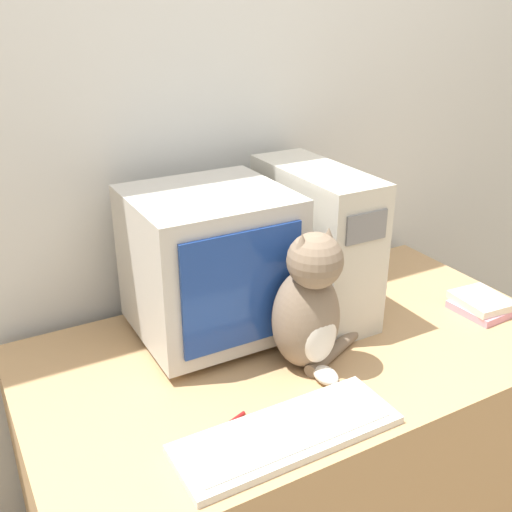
{
  "coord_description": "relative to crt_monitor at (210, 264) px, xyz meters",
  "views": [
    {
      "loc": [
        -0.77,
        -0.74,
        1.6
      ],
      "look_at": [
        -0.11,
        0.45,
        1.0
      ],
      "focal_mm": 42.0,
      "sensor_mm": 36.0,
      "label": 1
    }
  ],
  "objects": [
    {
      "name": "wall_back",
      "position": [
        0.18,
        0.29,
        0.31
      ],
      "size": [
        7.0,
        0.05,
        2.5
      ],
      "color": "silver",
      "rests_on": "ground_plane"
    },
    {
      "name": "desk",
      "position": [
        0.18,
        -0.18,
        -0.58
      ],
      "size": [
        1.45,
        0.8,
        0.73
      ],
      "color": "tan",
      "rests_on": "ground_plane"
    },
    {
      "name": "crt_monitor",
      "position": [
        0.0,
        0.0,
        0.0
      ],
      "size": [
        0.4,
        0.38,
        0.41
      ],
      "color": "#BCB7AD",
      "rests_on": "desk"
    },
    {
      "name": "computer_tower",
      "position": [
        0.32,
        -0.01,
        0.0
      ],
      "size": [
        0.18,
        0.44,
        0.43
      ],
      "color": "beige",
      "rests_on": "desk"
    },
    {
      "name": "keyboard",
      "position": [
        -0.04,
        -0.46,
        -0.2
      ],
      "size": [
        0.49,
        0.17,
        0.02
      ],
      "color": "silver",
      "rests_on": "desk"
    },
    {
      "name": "cat",
      "position": [
        0.14,
        -0.26,
        -0.04
      ],
      "size": [
        0.27,
        0.21,
        0.37
      ],
      "rotation": [
        0.0,
        0.0,
        0.02
      ],
      "color": "#7A6651",
      "rests_on": "desk"
    },
    {
      "name": "book_stack",
      "position": [
        0.74,
        -0.28,
        -0.19
      ],
      "size": [
        0.15,
        0.17,
        0.05
      ],
      "color": "pink",
      "rests_on": "desk"
    },
    {
      "name": "pen",
      "position": [
        -0.15,
        -0.38,
        -0.21
      ],
      "size": [
        0.13,
        0.05,
        0.01
      ],
      "color": "maroon",
      "rests_on": "desk"
    }
  ]
}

